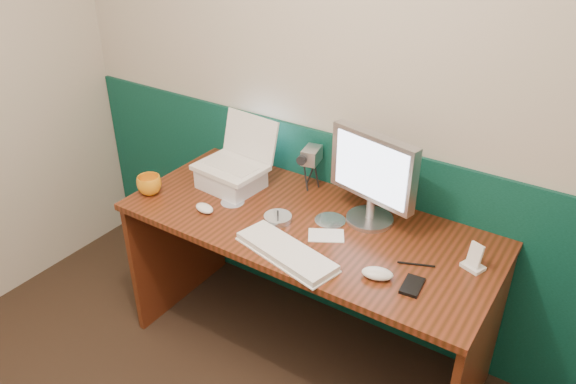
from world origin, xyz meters
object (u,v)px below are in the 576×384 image
Objects in this scene: laptop at (229,145)px; camcorder at (311,166)px; monitor at (373,179)px; keyboard at (286,253)px; desk at (306,291)px; mug at (149,185)px.

camcorder is (0.31, 0.20, -0.11)m from laptop.
keyboard is at bearing -98.37° from monitor.
laptop is 1.37× the size of camcorder.
monitor is at bearing -28.60° from camcorder.
monitor reaches higher than laptop.
desk is 14.38× the size of mug.
monitor is (0.67, 0.09, -0.02)m from laptop.
monitor reaches higher than keyboard.
mug reaches higher than keyboard.
desk is 3.71× the size of keyboard.
camcorder reaches higher than desk.
desk is 7.21× the size of camcorder.
desk is at bearing -130.59° from monitor.
desk is 3.98× the size of monitor.
camcorder is (-0.14, 0.27, 0.49)m from desk.
laptop reaches higher than mug.
keyboard is at bearing -77.55° from desk.
laptop is 0.68m from monitor.
mug is 0.50× the size of camcorder.
camcorder is at bearing 176.36° from monitor.
desk is at bearing -2.83° from laptop.
mug reaches higher than desk.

